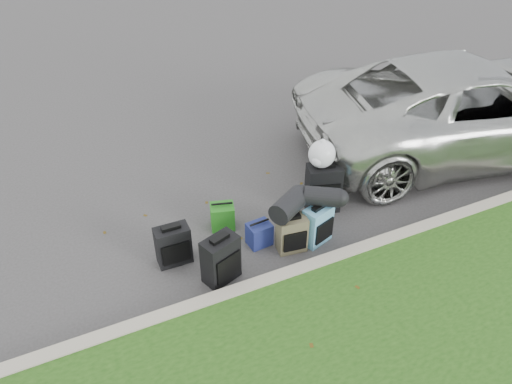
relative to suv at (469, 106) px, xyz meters
name	(u,v)px	position (x,y,z in m)	size (l,w,h in m)	color
ground	(268,229)	(-4.08, -0.61, -0.81)	(120.00, 120.00, 0.00)	#383535
curb	(303,271)	(-4.08, -1.61, -0.73)	(120.00, 0.18, 0.15)	#9E937F
suv	(469,106)	(0.00, 0.00, 0.00)	(2.67, 5.80, 1.61)	#B7B7B2
suitcase_small_black	(173,245)	(-5.48, -0.68, -0.53)	(0.44, 0.24, 0.55)	black
suitcase_large_black_left	(221,259)	(-5.04, -1.23, -0.48)	(0.45, 0.27, 0.65)	black
suitcase_olive	(292,234)	(-3.98, -1.11, -0.54)	(0.38, 0.24, 0.53)	#443F2B
suitcase_teal	(317,225)	(-3.59, -1.11, -0.52)	(0.40, 0.24, 0.57)	teal
suitcase_large_black_right	(323,188)	(-3.14, -0.51, -0.43)	(0.49, 0.30, 0.74)	black
tote_green	(223,216)	(-4.65, -0.29, -0.62)	(0.33, 0.26, 0.37)	#22771A
tote_navy	(259,234)	(-4.33, -0.84, -0.64)	(0.31, 0.25, 0.33)	navy
duffel_left	(289,205)	(-3.98, -1.01, -0.13)	(0.30, 0.30, 0.55)	black
duffel_right	(322,197)	(-3.52, -1.05, -0.11)	(0.26, 0.26, 0.47)	black
trash_bag	(322,154)	(-3.18, -0.46, 0.13)	(0.39, 0.39, 0.39)	white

